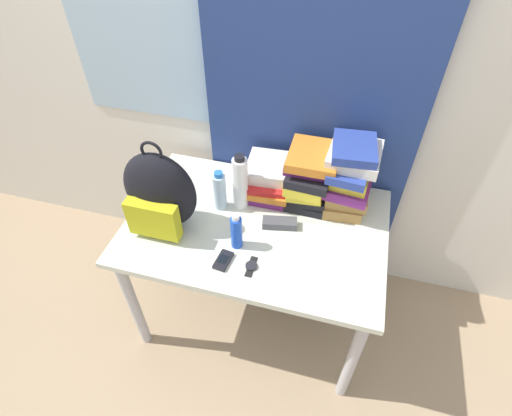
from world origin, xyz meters
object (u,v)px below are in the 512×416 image
object	(u,v)px
book_stack_center	(309,176)
cell_phone	(223,260)
sunscreen_bottle	(236,232)
wristwatch	(251,266)
sports_bottle	(240,183)
book_stack_left	(270,178)
water_bottle	(220,191)
sunglasses_case	(280,223)
backpack	(160,193)
book_stack_right	(349,176)

from	to	relation	value
book_stack_center	cell_phone	size ratio (longest dim) A/B	2.81
sunscreen_bottle	wristwatch	xyz separation A→B (m)	(0.09, -0.10, -0.08)
cell_phone	sports_bottle	bearing A→B (deg)	94.40
book_stack_left	book_stack_center	size ratio (longest dim) A/B	0.95
water_bottle	sunglasses_case	bearing A→B (deg)	-9.78
book_stack_center	water_bottle	xyz separation A→B (m)	(-0.37, -0.16, -0.04)
book_stack_left	cell_phone	size ratio (longest dim) A/B	2.67
book_stack_center	sports_bottle	size ratio (longest dim) A/B	1.01
book_stack_center	sunglasses_case	world-z (taller)	book_stack_center
book_stack_center	wristwatch	size ratio (longest dim) A/B	2.82
backpack	book_stack_right	size ratio (longest dim) A/B	1.26
water_bottle	cell_phone	bearing A→B (deg)	-69.51
backpack	water_bottle	xyz separation A→B (m)	(0.20, 0.17, -0.08)
book_stack_center	water_bottle	distance (m)	0.41
backpack	sunscreen_bottle	size ratio (longest dim) A/B	2.42
sports_bottle	wristwatch	xyz separation A→B (m)	(0.14, -0.33, -0.13)
water_bottle	sunscreen_bottle	xyz separation A→B (m)	(0.14, -0.20, -0.01)
book_stack_left	sunscreen_bottle	size ratio (longest dim) A/B	1.54
water_bottle	wristwatch	world-z (taller)	water_bottle
backpack	wristwatch	size ratio (longest dim) A/B	4.22
book_stack_left	book_stack_right	distance (m)	0.36
cell_phone	backpack	bearing A→B (deg)	156.42
water_bottle	sunglasses_case	world-z (taller)	water_bottle
sunscreen_bottle	cell_phone	distance (m)	0.13
sports_bottle	cell_phone	size ratio (longest dim) A/B	2.76
wristwatch	water_bottle	bearing A→B (deg)	127.56
book_stack_left	sunglasses_case	distance (m)	0.24
book_stack_right	sports_bottle	xyz separation A→B (m)	(-0.46, -0.13, -0.03)
sports_bottle	sunscreen_bottle	xyz separation A→B (m)	(0.05, -0.23, -0.05)
book_stack_center	water_bottle	bearing A→B (deg)	-156.50
book_stack_center	wristwatch	bearing A→B (deg)	-107.32
sunscreen_bottle	cell_phone	world-z (taller)	sunscreen_bottle
book_stack_left	water_bottle	bearing A→B (deg)	-139.14
backpack	sports_bottle	xyz separation A→B (m)	(0.29, 0.20, -0.04)
sunscreen_bottle	book_stack_right	bearing A→B (deg)	42.52
water_bottle	wristwatch	bearing A→B (deg)	-52.44
sports_bottle	backpack	bearing A→B (deg)	-145.35
water_bottle	sunglasses_case	distance (m)	0.30
sports_bottle	sunglasses_case	world-z (taller)	sports_bottle
sports_bottle	book_stack_center	bearing A→B (deg)	24.39
book_stack_left	sunglasses_case	size ratio (longest dim) A/B	1.73
sunglasses_case	book_stack_right	bearing A→B (deg)	40.48
sunscreen_bottle	cell_phone	xyz separation A→B (m)	(-0.03, -0.10, -0.07)
backpack	sports_bottle	distance (m)	0.35
water_bottle	sunscreen_bottle	distance (m)	0.25
book_stack_right	sports_bottle	world-z (taller)	book_stack_right
water_bottle	backpack	bearing A→B (deg)	-140.32
backpack	book_stack_right	bearing A→B (deg)	24.13
sunglasses_case	book_stack_left	bearing A→B (deg)	114.88
book_stack_left	sunglasses_case	bearing A→B (deg)	-65.12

